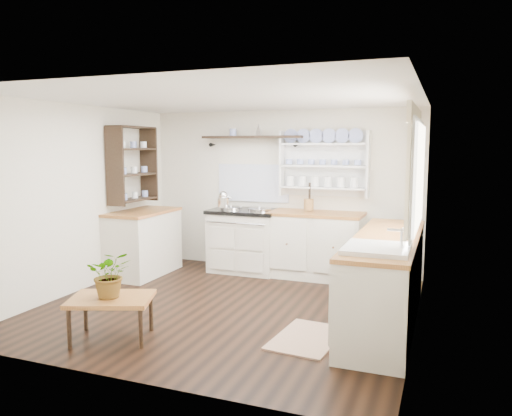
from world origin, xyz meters
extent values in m
cube|color=black|center=(0.00, 0.00, 0.00)|extent=(4.00, 3.80, 0.01)
cube|color=silver|center=(0.00, 1.90, 1.15)|extent=(4.00, 0.02, 2.30)
cube|color=silver|center=(2.00, 0.00, 1.15)|extent=(0.02, 3.80, 2.30)
cube|color=silver|center=(-2.00, 0.00, 1.15)|extent=(0.02, 3.80, 2.30)
cube|color=white|center=(0.00, 0.00, 2.30)|extent=(4.00, 3.80, 0.01)
cube|color=white|center=(1.96, 0.15, 1.50)|extent=(0.04, 1.40, 1.00)
cube|color=white|center=(1.94, 0.15, 1.50)|extent=(0.02, 1.50, 1.10)
cube|color=#F7E2C5|center=(1.92, 0.15, 2.08)|extent=(0.04, 1.55, 0.18)
cube|color=beige|center=(-0.43, 1.57, 0.42)|extent=(0.96, 0.62, 0.84)
cube|color=black|center=(-0.43, 1.57, 0.87)|extent=(1.00, 0.66, 0.05)
cylinder|color=silver|center=(-0.65, 1.57, 0.91)|extent=(0.33, 0.33, 0.03)
cylinder|color=silver|center=(-0.21, 1.57, 0.91)|extent=(0.33, 0.33, 0.03)
cylinder|color=silver|center=(-0.43, 1.22, 0.75)|extent=(0.86, 0.02, 0.02)
cube|color=beige|center=(0.60, 1.60, 0.44)|extent=(1.25, 0.60, 0.88)
cube|color=brown|center=(0.60, 1.60, 0.88)|extent=(1.27, 0.63, 0.04)
cube|color=beige|center=(1.70, 0.10, 0.44)|extent=(0.60, 2.40, 0.88)
cube|color=brown|center=(1.70, 0.10, 0.88)|extent=(0.62, 2.43, 0.04)
cube|color=white|center=(1.70, -0.65, 0.80)|extent=(0.55, 0.60, 0.28)
cylinder|color=silver|center=(1.90, -0.65, 1.00)|extent=(0.02, 0.02, 0.22)
cube|color=beige|center=(-1.70, 0.90, 0.44)|extent=(0.60, 1.10, 0.88)
cube|color=brown|center=(-1.70, 0.90, 0.88)|extent=(0.62, 1.13, 0.04)
cube|color=white|center=(0.65, 1.88, 1.55)|extent=(1.20, 0.03, 0.90)
cube|color=white|center=(0.65, 1.79, 1.55)|extent=(1.20, 0.22, 0.02)
cylinder|color=navy|center=(0.65, 1.80, 1.82)|extent=(0.20, 0.02, 0.20)
cube|color=black|center=(-0.40, 1.77, 1.92)|extent=(1.50, 0.24, 0.04)
cone|color=black|center=(-1.05, 1.84, 1.81)|extent=(0.06, 0.20, 0.06)
cone|color=black|center=(0.25, 1.84, 1.81)|extent=(0.06, 0.20, 0.06)
cube|color=black|center=(-1.84, 0.90, 1.55)|extent=(0.28, 0.80, 1.05)
cylinder|color=olive|center=(0.47, 1.68, 0.99)|extent=(0.13, 0.13, 0.16)
cube|color=brown|center=(-0.63, -1.24, 0.38)|extent=(0.88, 0.76, 0.04)
cylinder|color=black|center=(-0.85, -1.56, 0.18)|extent=(0.04, 0.04, 0.36)
cylinder|color=black|center=(-1.01, -1.15, 0.18)|extent=(0.04, 0.04, 0.36)
cylinder|color=black|center=(-0.25, -1.33, 0.18)|extent=(0.04, 0.04, 0.36)
cylinder|color=black|center=(-0.41, -0.93, 0.18)|extent=(0.04, 0.04, 0.36)
imported|color=#3F7233|center=(-0.63, -1.24, 0.62)|extent=(0.52, 0.51, 0.44)
cube|color=#8A6350|center=(1.08, -0.59, 0.01)|extent=(0.63, 0.90, 0.02)
camera|label=1|loc=(2.23, -4.95, 1.80)|focal=35.00mm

